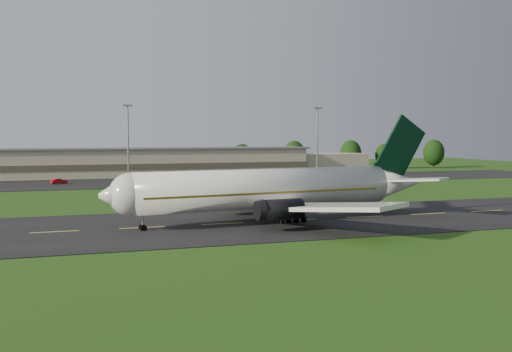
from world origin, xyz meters
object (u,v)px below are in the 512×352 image
object	(u,v)px
light_mast_east	(317,133)
light_mast_centre	(128,133)
service_vehicle_c	(205,178)
service_vehicle_b	(59,181)
terminal	(129,163)
service_vehicle_d	(219,176)
airliner	(271,189)

from	to	relation	value
light_mast_east	light_mast_centre	bearing A→B (deg)	180.00
light_mast_east	service_vehicle_c	world-z (taller)	light_mast_east
light_mast_east	service_vehicle_b	world-z (taller)	light_mast_east
terminal	light_mast_east	world-z (taller)	light_mast_east
terminal	service_vehicle_c	xyz separation A→B (m)	(17.58, -25.23, -3.22)
light_mast_east	service_vehicle_c	bearing A→B (deg)	-165.90
light_mast_centre	service_vehicle_b	size ratio (longest dim) A/B	4.99
terminal	service_vehicle_d	xyz separation A→B (m)	(22.97, -18.97, -3.17)
airliner	light_mast_centre	bearing A→B (deg)	92.63
terminal	service_vehicle_d	bearing A→B (deg)	-39.55
airliner	terminal	size ratio (longest dim) A/B	0.35
service_vehicle_c	service_vehicle_b	bearing A→B (deg)	178.85
airliner	terminal	bearing A→B (deg)	90.26
terminal	service_vehicle_c	size ratio (longest dim) A/B	30.03
service_vehicle_b	airliner	bearing A→B (deg)	173.87
service_vehicle_c	light_mast_east	bearing A→B (deg)	16.93
terminal	service_vehicle_b	size ratio (longest dim) A/B	35.59
light_mast_centre	service_vehicle_d	distance (m)	27.28
airliner	light_mast_east	size ratio (longest dim) A/B	2.52
service_vehicle_c	service_vehicle_d	xyz separation A→B (m)	(5.39, 6.26, 0.05)
service_vehicle_b	service_vehicle_d	xyz separation A→B (m)	(41.98, 3.72, 0.05)
airliner	service_vehicle_d	distance (m)	78.03
light_mast_centre	light_mast_east	size ratio (longest dim) A/B	1.00
terminal	service_vehicle_c	world-z (taller)	terminal
light_mast_centre	service_vehicle_b	distance (m)	22.26
service_vehicle_b	terminal	bearing A→B (deg)	-68.79
airliner	light_mast_centre	size ratio (longest dim) A/B	2.52
light_mast_centre	service_vehicle_c	distance (m)	24.20
terminal	light_mast_centre	xyz separation A→B (m)	(-1.40, -16.18, 8.75)
service_vehicle_b	service_vehicle_d	distance (m)	42.15
light_mast_centre	service_vehicle_b	xyz separation A→B (m)	(-17.61, -6.50, -11.97)
service_vehicle_b	service_vehicle_c	world-z (taller)	same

